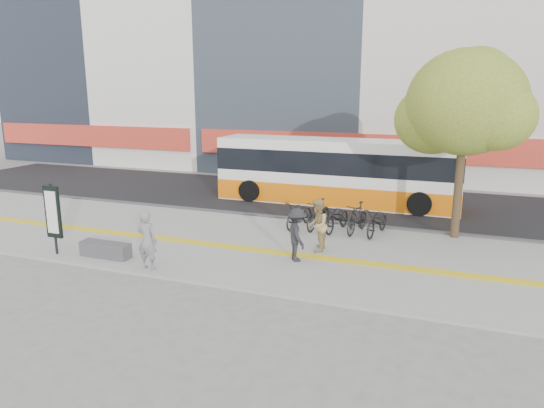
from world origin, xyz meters
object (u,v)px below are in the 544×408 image
at_px(bench, 106,250).
at_px(seated_woman, 147,240).
at_px(signboard, 53,213).
at_px(pedestrian_tan, 317,225).
at_px(pedestrian_dark, 297,235).
at_px(street_tree, 465,105).
at_px(bus, 336,173).

xyz_separation_m(bench, seated_woman, (1.80, -0.40, 0.61)).
xyz_separation_m(bench, signboard, (-1.60, -0.31, 1.06)).
xyz_separation_m(seated_woman, pedestrian_tan, (4.00, 3.22, -0.01)).
distance_m(signboard, seated_woman, 3.43).
bearing_deg(pedestrian_dark, pedestrian_tan, -49.92).
relative_size(bench, street_tree, 0.25).
bearing_deg(pedestrian_tan, signboard, -73.62).
bearing_deg(seated_woman, street_tree, -140.19).
relative_size(bus, pedestrian_tan, 6.41).
bearing_deg(pedestrian_tan, seated_woman, -57.69).
bearing_deg(bench, pedestrian_tan, 25.90).
distance_m(street_tree, pedestrian_dark, 7.08).
relative_size(bench, seated_woman, 0.96).
bearing_deg(bench, signboard, -169.19).
xyz_separation_m(street_tree, pedestrian_dark, (-4.30, -4.29, -3.64)).
bearing_deg(seated_woman, bus, -105.14).
xyz_separation_m(street_tree, seated_woman, (-7.98, -6.42, -3.60)).
relative_size(bench, signboard, 0.73).
height_order(street_tree, seated_woman, street_tree).
relative_size(bench, pedestrian_tan, 0.97).
bearing_deg(bus, seated_woman, -106.13).
bearing_deg(bench, pedestrian_dark, 17.55).
height_order(bench, seated_woman, seated_woman).
height_order(bench, pedestrian_dark, pedestrian_dark).
relative_size(pedestrian_tan, pedestrian_dark, 1.05).
xyz_separation_m(bus, pedestrian_tan, (1.08, -6.88, -0.48)).
xyz_separation_m(street_tree, bus, (-5.06, 3.68, -3.13)).
bearing_deg(seated_woman, bench, -11.55).
xyz_separation_m(bench, pedestrian_tan, (5.80, 2.82, 0.60)).
bearing_deg(signboard, street_tree, 29.07).
height_order(seated_woman, pedestrian_tan, seated_woman).
relative_size(street_tree, pedestrian_dark, 3.99).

